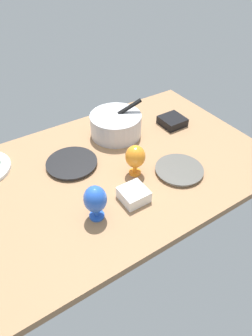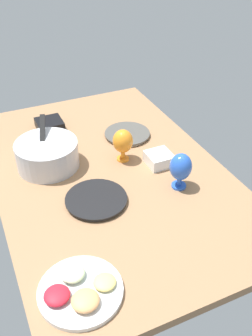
% 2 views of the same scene
% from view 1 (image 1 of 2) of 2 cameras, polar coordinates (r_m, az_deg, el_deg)
% --- Properties ---
extents(ground_plane, '(1.60, 1.04, 0.04)m').
position_cam_1_polar(ground_plane, '(1.54, -2.10, -0.17)').
color(ground_plane, '#99704C').
extents(dinner_plate_left, '(0.27, 0.27, 0.02)m').
position_cam_1_polar(dinner_plate_left, '(1.55, -10.48, 0.91)').
color(dinner_plate_left, '#4C4C51').
rests_on(dinner_plate_left, ground_plane).
extents(dinner_plate_right, '(0.24, 0.24, 0.02)m').
position_cam_1_polar(dinner_plate_right, '(1.51, 10.29, -0.38)').
color(dinner_plate_right, silver).
rests_on(dinner_plate_right, ground_plane).
extents(mixing_bowl, '(0.31, 0.30, 0.20)m').
position_cam_1_polar(mixing_bowl, '(1.72, -1.99, 8.54)').
color(mixing_bowl, silver).
rests_on(mixing_bowl, ground_plane).
extents(hurricane_glass_orange, '(0.10, 0.10, 0.17)m').
position_cam_1_polar(hurricane_glass_orange, '(1.42, 1.82, 2.12)').
color(hurricane_glass_orange, orange).
rests_on(hurricane_glass_orange, ground_plane).
extents(hurricane_glass_blue, '(0.10, 0.10, 0.17)m').
position_cam_1_polar(hurricane_glass_blue, '(1.22, -5.99, -6.17)').
color(hurricane_glass_blue, blue).
rests_on(hurricane_glass_blue, ground_plane).
extents(square_bowl_white, '(0.12, 0.12, 0.06)m').
position_cam_1_polar(square_bowl_white, '(1.33, 1.50, -5.09)').
color(square_bowl_white, white).
rests_on(square_bowl_white, ground_plane).
extents(square_bowl_black, '(0.14, 0.14, 0.05)m').
position_cam_1_polar(square_bowl_black, '(1.85, 8.99, 9.07)').
color(square_bowl_black, black).
rests_on(square_bowl_black, ground_plane).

